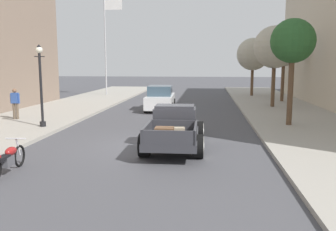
{
  "coord_description": "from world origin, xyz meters",
  "views": [
    {
      "loc": [
        2.27,
        -13.09,
        3.14
      ],
      "look_at": [
        0.69,
        1.33,
        1.0
      ],
      "focal_mm": 38.08,
      "sensor_mm": 36.0,
      "label": 1
    }
  ],
  "objects_px": {
    "street_lamp_near": "(41,79)",
    "street_tree_nearest": "(293,42)",
    "street_tree_third": "(284,54)",
    "street_tree_second": "(275,47)",
    "car_background_white": "(160,99)",
    "motorcycle_parked": "(8,159)",
    "hotrod_truck_gunmetal": "(175,127)",
    "street_tree_farthest": "(253,54)",
    "flagpole": "(107,35)",
    "pedestrian_sidewalk_left": "(15,102)"
  },
  "relations": [
    {
      "from": "street_lamp_near",
      "to": "street_tree_second",
      "type": "height_order",
      "value": "street_tree_second"
    },
    {
      "from": "pedestrian_sidewalk_left",
      "to": "street_tree_third",
      "type": "distance_m",
      "value": 19.78
    },
    {
      "from": "hotrod_truck_gunmetal",
      "to": "street_tree_nearest",
      "type": "bearing_deg",
      "value": 41.27
    },
    {
      "from": "pedestrian_sidewalk_left",
      "to": "street_lamp_near",
      "type": "distance_m",
      "value": 3.44
    },
    {
      "from": "street_lamp_near",
      "to": "street_tree_nearest",
      "type": "height_order",
      "value": "street_tree_nearest"
    },
    {
      "from": "motorcycle_parked",
      "to": "street_tree_third",
      "type": "xyz_separation_m",
      "value": [
        11.55,
        19.74,
        3.44
      ]
    },
    {
      "from": "motorcycle_parked",
      "to": "street_tree_farthest",
      "type": "distance_m",
      "value": 26.53
    },
    {
      "from": "motorcycle_parked",
      "to": "car_background_white",
      "type": "xyz_separation_m",
      "value": [
        2.51,
        14.31,
        0.33
      ]
    },
    {
      "from": "car_background_white",
      "to": "street_tree_second",
      "type": "height_order",
      "value": "street_tree_second"
    },
    {
      "from": "hotrod_truck_gunmetal",
      "to": "street_lamp_near",
      "type": "bearing_deg",
      "value": 156.96
    },
    {
      "from": "street_lamp_near",
      "to": "flagpole",
      "type": "bearing_deg",
      "value": 95.17
    },
    {
      "from": "street_tree_second",
      "to": "street_tree_farthest",
      "type": "xyz_separation_m",
      "value": [
        -0.39,
        8.5,
        -0.27
      ]
    },
    {
      "from": "street_lamp_near",
      "to": "hotrod_truck_gunmetal",
      "type": "bearing_deg",
      "value": -23.04
    },
    {
      "from": "street_tree_nearest",
      "to": "street_tree_third",
      "type": "distance_m",
      "value": 11.46
    },
    {
      "from": "hotrod_truck_gunmetal",
      "to": "motorcycle_parked",
      "type": "distance_m",
      "value": 5.89
    },
    {
      "from": "street_tree_second",
      "to": "hotrod_truck_gunmetal",
      "type": "bearing_deg",
      "value": -115.43
    },
    {
      "from": "hotrod_truck_gunmetal",
      "to": "motorcycle_parked",
      "type": "bearing_deg",
      "value": -138.74
    },
    {
      "from": "street_tree_third",
      "to": "street_lamp_near",
      "type": "bearing_deg",
      "value": -136.34
    },
    {
      "from": "motorcycle_parked",
      "to": "street_tree_nearest",
      "type": "xyz_separation_m",
      "value": [
        9.63,
        8.45,
        3.69
      ]
    },
    {
      "from": "hotrod_truck_gunmetal",
      "to": "flagpole",
      "type": "height_order",
      "value": "flagpole"
    },
    {
      "from": "street_tree_nearest",
      "to": "street_tree_farthest",
      "type": "relative_size",
      "value": 0.96
    },
    {
      "from": "hotrod_truck_gunmetal",
      "to": "street_tree_farthest",
      "type": "distance_m",
      "value": 21.46
    },
    {
      "from": "street_tree_farthest",
      "to": "motorcycle_parked",
      "type": "bearing_deg",
      "value": -111.78
    },
    {
      "from": "motorcycle_parked",
      "to": "street_tree_farthest",
      "type": "xyz_separation_m",
      "value": [
        9.76,
        24.42,
        3.49
      ]
    },
    {
      "from": "hotrod_truck_gunmetal",
      "to": "street_tree_farthest",
      "type": "height_order",
      "value": "street_tree_farthest"
    },
    {
      "from": "pedestrian_sidewalk_left",
      "to": "street_lamp_near",
      "type": "relative_size",
      "value": 0.43
    },
    {
      "from": "car_background_white",
      "to": "street_tree_third",
      "type": "distance_m",
      "value": 11.0
    },
    {
      "from": "pedestrian_sidewalk_left",
      "to": "flagpole",
      "type": "distance_m",
      "value": 15.83
    },
    {
      "from": "pedestrian_sidewalk_left",
      "to": "street_tree_farthest",
      "type": "height_order",
      "value": "street_tree_farthest"
    },
    {
      "from": "flagpole",
      "to": "street_tree_nearest",
      "type": "bearing_deg",
      "value": -49.03
    },
    {
      "from": "street_tree_nearest",
      "to": "pedestrian_sidewalk_left",
      "type": "bearing_deg",
      "value": 179.03
    },
    {
      "from": "pedestrian_sidewalk_left",
      "to": "street_tree_nearest",
      "type": "distance_m",
      "value": 14.56
    },
    {
      "from": "street_tree_farthest",
      "to": "street_tree_third",
      "type": "bearing_deg",
      "value": -69.0
    },
    {
      "from": "hotrod_truck_gunmetal",
      "to": "street_tree_nearest",
      "type": "relative_size",
      "value": 0.98
    },
    {
      "from": "flagpole",
      "to": "street_tree_second",
      "type": "relative_size",
      "value": 1.66
    },
    {
      "from": "street_tree_nearest",
      "to": "street_tree_second",
      "type": "distance_m",
      "value": 7.5
    },
    {
      "from": "car_background_white",
      "to": "pedestrian_sidewalk_left",
      "type": "bearing_deg",
      "value": -141.65
    },
    {
      "from": "street_tree_farthest",
      "to": "hotrod_truck_gunmetal",
      "type": "bearing_deg",
      "value": -104.55
    },
    {
      "from": "street_tree_nearest",
      "to": "car_background_white",
      "type": "bearing_deg",
      "value": 140.5
    },
    {
      "from": "motorcycle_parked",
      "to": "street_lamp_near",
      "type": "bearing_deg",
      "value": 107.76
    },
    {
      "from": "motorcycle_parked",
      "to": "street_tree_farthest",
      "type": "relative_size",
      "value": 0.4
    },
    {
      "from": "hotrod_truck_gunmetal",
      "to": "street_tree_nearest",
      "type": "height_order",
      "value": "street_tree_nearest"
    },
    {
      "from": "car_background_white",
      "to": "street_tree_second",
      "type": "xyz_separation_m",
      "value": [
        7.64,
        1.61,
        3.43
      ]
    },
    {
      "from": "street_tree_third",
      "to": "street_tree_second",
      "type": "bearing_deg",
      "value": -110.2
    },
    {
      "from": "street_tree_nearest",
      "to": "hotrod_truck_gunmetal",
      "type": "bearing_deg",
      "value": -138.73
    },
    {
      "from": "street_lamp_near",
      "to": "street_tree_third",
      "type": "relative_size",
      "value": 0.8
    },
    {
      "from": "pedestrian_sidewalk_left",
      "to": "street_tree_third",
      "type": "height_order",
      "value": "street_tree_third"
    },
    {
      "from": "motorcycle_parked",
      "to": "street_tree_third",
      "type": "bearing_deg",
      "value": 59.66
    },
    {
      "from": "car_background_white",
      "to": "street_tree_third",
      "type": "relative_size",
      "value": 0.91
    },
    {
      "from": "street_lamp_near",
      "to": "car_background_white",
      "type": "bearing_deg",
      "value": 58.71
    }
  ]
}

